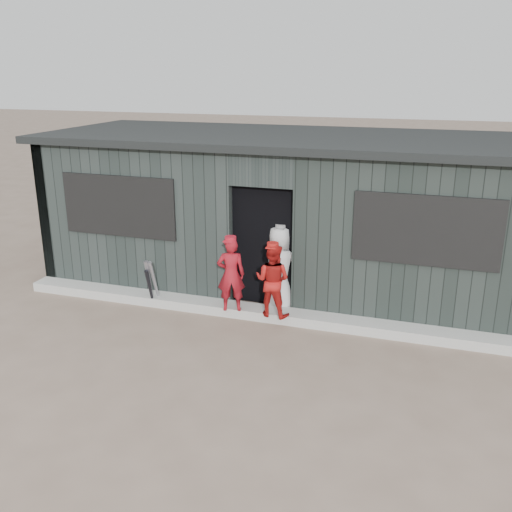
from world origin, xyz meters
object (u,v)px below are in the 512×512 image
(bat_left, at_px, (155,283))
(player_red_right, at_px, (273,280))
(player_red_left, at_px, (231,275))
(player_grey_back, at_px, (280,269))
(bat_right, at_px, (150,288))
(bat_mid, at_px, (150,283))
(dugout, at_px, (286,212))

(bat_left, distance_m, player_red_right, 2.01)
(player_red_left, height_order, player_grey_back, player_grey_back)
(player_grey_back, bearing_deg, player_red_right, 109.54)
(bat_left, height_order, player_red_left, player_red_left)
(player_red_right, relative_size, player_grey_back, 0.80)
(bat_right, distance_m, player_grey_back, 2.10)
(player_red_left, xyz_separation_m, player_grey_back, (0.62, 0.55, -0.02))
(bat_mid, bearing_deg, dugout, 46.85)
(player_grey_back, bearing_deg, player_red_left, 57.70)
(bat_right, distance_m, dugout, 2.72)
(player_red_left, bearing_deg, player_grey_back, -157.55)
(bat_right, bearing_deg, dugout, 47.70)
(player_red_left, distance_m, player_red_right, 0.65)
(bat_right, height_order, player_red_right, player_red_right)
(dugout, bearing_deg, bat_left, -133.00)
(player_red_right, bearing_deg, bat_left, 4.30)
(bat_right, height_order, player_grey_back, player_grey_back)
(bat_mid, height_order, dugout, dugout)
(player_red_left, bearing_deg, bat_right, -18.44)
(bat_right, relative_size, player_red_left, 0.60)
(player_grey_back, bearing_deg, bat_right, 31.91)
(bat_mid, relative_size, player_red_left, 0.71)
(dugout, bearing_deg, bat_right, -132.30)
(bat_right, relative_size, player_grey_back, 0.49)
(bat_mid, height_order, player_red_right, player_red_right)
(bat_right, bearing_deg, bat_left, 65.03)
(bat_left, distance_m, bat_right, 0.12)
(player_grey_back, distance_m, dugout, 1.48)
(bat_mid, distance_m, player_grey_back, 2.10)
(bat_mid, relative_size, bat_right, 1.19)
(bat_left, bearing_deg, player_grey_back, 13.60)
(bat_mid, height_order, bat_right, bat_mid)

